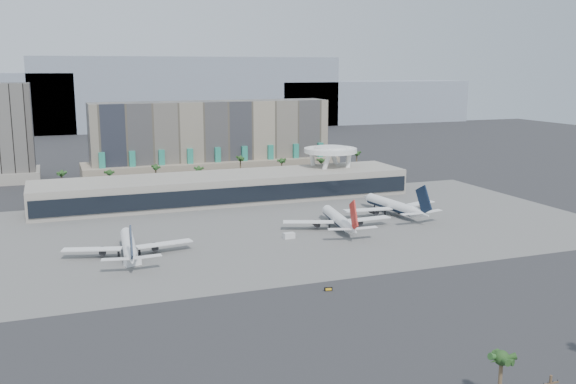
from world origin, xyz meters
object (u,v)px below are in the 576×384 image
object	(u,v)px
service_vehicle_a	(133,262)
service_vehicle_b	(289,236)
airliner_centre	(339,219)
airliner_right	(394,206)
airliner_left	(129,245)
taxiway_sign	(328,289)

from	to	relation	value
service_vehicle_a	service_vehicle_b	size ratio (longest dim) A/B	1.23
airliner_centre	service_vehicle_b	world-z (taller)	airliner_centre
service_vehicle_b	airliner_right	bearing A→B (deg)	16.88
airliner_left	service_vehicle_b	size ratio (longest dim) A/B	10.76
airliner_left	taxiway_sign	bearing A→B (deg)	-44.30
airliner_centre	airliner_right	size ratio (longest dim) A/B	0.95
airliner_left	airliner_right	distance (m)	112.00
airliner_left	service_vehicle_a	size ratio (longest dim) A/B	8.76
airliner_centre	airliner_left	bearing A→B (deg)	-165.13
airliner_left	taxiway_sign	size ratio (longest dim) A/B	18.78
airliner_right	taxiway_sign	world-z (taller)	airliner_right
airliner_right	airliner_centre	bearing A→B (deg)	-163.21
airliner_left	service_vehicle_b	bearing A→B (deg)	6.34
airliner_centre	taxiway_sign	bearing A→B (deg)	-108.70
airliner_centre	taxiway_sign	distance (m)	68.95
airliner_left	service_vehicle_a	world-z (taller)	airliner_left
airliner_left	taxiway_sign	xyz separation A→B (m)	(47.04, -52.57, -3.23)
airliner_centre	airliner_right	world-z (taller)	airliner_right
airliner_centre	service_vehicle_a	world-z (taller)	airliner_centre
airliner_right	service_vehicle_b	world-z (taller)	airliner_right
airliner_left	service_vehicle_b	world-z (taller)	airliner_left
taxiway_sign	service_vehicle_b	bearing A→B (deg)	94.50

